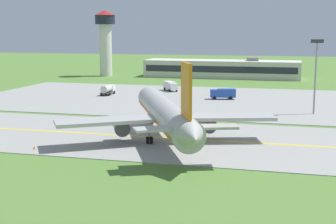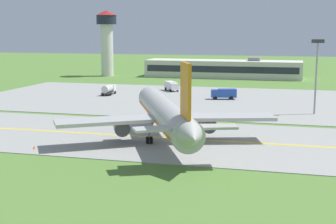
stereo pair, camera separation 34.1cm
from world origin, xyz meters
name	(u,v)px [view 1 (the left image)]	position (x,y,z in m)	size (l,w,h in m)	color
ground_plane	(183,139)	(0.00, 0.00, 0.00)	(500.00, 500.00, 0.00)	#517A33
taxiway_strip	(183,139)	(0.00, 0.00, 0.05)	(240.00, 28.00, 0.10)	gray
apron_pad	(265,102)	(10.00, 42.00, 0.05)	(140.00, 52.00, 0.10)	gray
taxiway_centreline	(183,139)	(0.00, 0.00, 0.11)	(220.00, 0.60, 0.01)	yellow
airplane_lead	(165,114)	(-2.31, -1.60, 4.13)	(30.94, 37.41, 12.70)	#ADADA8
service_truck_baggage	(223,93)	(0.04, 43.96, 1.53)	(6.32, 3.51, 2.60)	#264CA5
service_truck_fuel	(108,89)	(-29.76, 44.62, 1.53)	(2.51, 6.07, 2.65)	silver
service_truck_catering	(170,86)	(-16.13, 56.37, 1.53)	(5.06, 6.12, 2.60)	silver
terminal_building	(222,69)	(-8.06, 98.52, 3.04)	(54.14, 12.47, 7.24)	beige
control_tower	(105,36)	(-49.61, 93.38, 14.36)	(7.60, 7.60, 23.56)	silver
apron_light_mast	(316,67)	(20.25, 28.05, 9.33)	(2.40, 0.50, 14.70)	gray
traffic_cone_near_edge	(34,148)	(-18.55, -11.42, 0.30)	(0.44, 0.44, 0.60)	orange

